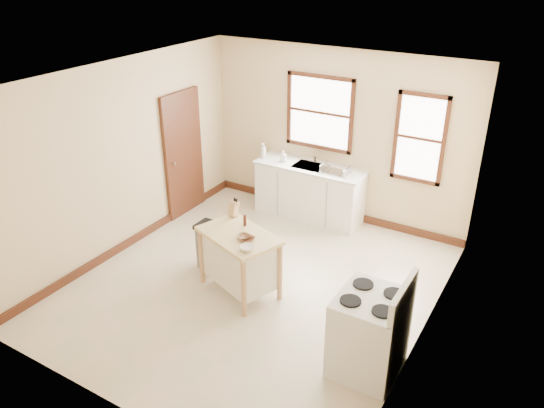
{
  "coord_description": "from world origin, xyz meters",
  "views": [
    {
      "loc": [
        3.28,
        -5.05,
        4.18
      ],
      "look_at": [
        0.04,
        0.4,
        1.07
      ],
      "focal_mm": 35.0,
      "sensor_mm": 36.0,
      "label": 1
    }
  ],
  "objects_px": {
    "bowl_b": "(247,239)",
    "gas_stove": "(370,324)",
    "pepper_grinder": "(245,220)",
    "bowl_a": "(244,237)",
    "bowl_c": "(247,248)",
    "knife_block": "(234,209)",
    "soap_bottle_b": "(283,156)",
    "kitchen_island": "(240,263)",
    "dish_rack": "(335,169)",
    "soap_bottle_a": "(263,151)",
    "trash_bin": "(210,246)"
  },
  "relations": [
    {
      "from": "soap_bottle_b",
      "to": "kitchen_island",
      "type": "relative_size",
      "value": 0.18
    },
    {
      "from": "dish_rack",
      "to": "knife_block",
      "type": "xyz_separation_m",
      "value": [
        -0.61,
        -1.97,
        -0.01
      ]
    },
    {
      "from": "bowl_b",
      "to": "gas_stove",
      "type": "height_order",
      "value": "gas_stove"
    },
    {
      "from": "pepper_grinder",
      "to": "bowl_b",
      "type": "bearing_deg",
      "value": -52.26
    },
    {
      "from": "soap_bottle_a",
      "to": "knife_block",
      "type": "distance_m",
      "value": 2.06
    },
    {
      "from": "bowl_b",
      "to": "trash_bin",
      "type": "xyz_separation_m",
      "value": [
        -0.88,
        0.36,
        -0.54
      ]
    },
    {
      "from": "pepper_grinder",
      "to": "trash_bin",
      "type": "xyz_separation_m",
      "value": [
        -0.63,
        0.04,
        -0.59
      ]
    },
    {
      "from": "kitchen_island",
      "to": "knife_block",
      "type": "bearing_deg",
      "value": 151.23
    },
    {
      "from": "dish_rack",
      "to": "bowl_c",
      "type": "distance_m",
      "value": 2.63
    },
    {
      "from": "pepper_grinder",
      "to": "bowl_a",
      "type": "relative_size",
      "value": 0.93
    },
    {
      "from": "trash_bin",
      "to": "soap_bottle_a",
      "type": "bearing_deg",
      "value": 100.56
    },
    {
      "from": "kitchen_island",
      "to": "gas_stove",
      "type": "height_order",
      "value": "gas_stove"
    },
    {
      "from": "bowl_b",
      "to": "gas_stove",
      "type": "bearing_deg",
      "value": -12.78
    },
    {
      "from": "soap_bottle_a",
      "to": "trash_bin",
      "type": "xyz_separation_m",
      "value": [
        0.37,
        -2.05,
        -0.71
      ]
    },
    {
      "from": "soap_bottle_b",
      "to": "trash_bin",
      "type": "distance_m",
      "value": 2.19
    },
    {
      "from": "soap_bottle_b",
      "to": "bowl_a",
      "type": "xyz_separation_m",
      "value": [
        0.8,
        -2.41,
        -0.13
      ]
    },
    {
      "from": "bowl_a",
      "to": "bowl_c",
      "type": "distance_m",
      "value": 0.29
    },
    {
      "from": "soap_bottle_a",
      "to": "kitchen_island",
      "type": "height_order",
      "value": "soap_bottle_a"
    },
    {
      "from": "bowl_c",
      "to": "soap_bottle_b",
      "type": "bearing_deg",
      "value": 110.71
    },
    {
      "from": "soap_bottle_b",
      "to": "bowl_a",
      "type": "height_order",
      "value": "soap_bottle_b"
    },
    {
      "from": "soap_bottle_b",
      "to": "soap_bottle_a",
      "type": "bearing_deg",
      "value": 171.05
    },
    {
      "from": "soap_bottle_b",
      "to": "bowl_b",
      "type": "bearing_deg",
      "value": -84.77
    },
    {
      "from": "bowl_b",
      "to": "gas_stove",
      "type": "relative_size",
      "value": 0.15
    },
    {
      "from": "bowl_a",
      "to": "dish_rack",
      "type": "bearing_deg",
      "value": 86.42
    },
    {
      "from": "knife_block",
      "to": "bowl_c",
      "type": "bearing_deg",
      "value": -41.46
    },
    {
      "from": "kitchen_island",
      "to": "knife_block",
      "type": "relative_size",
      "value": 5.28
    },
    {
      "from": "soap_bottle_b",
      "to": "knife_block",
      "type": "height_order",
      "value": "soap_bottle_b"
    },
    {
      "from": "kitchen_island",
      "to": "gas_stove",
      "type": "relative_size",
      "value": 0.88
    },
    {
      "from": "bowl_c",
      "to": "knife_block",
      "type": "bearing_deg",
      "value": 134.4
    },
    {
      "from": "bowl_a",
      "to": "trash_bin",
      "type": "relative_size",
      "value": 0.23
    },
    {
      "from": "gas_stove",
      "to": "kitchen_island",
      "type": "bearing_deg",
      "value": 165.88
    },
    {
      "from": "soap_bottle_b",
      "to": "bowl_a",
      "type": "bearing_deg",
      "value": -86.18
    },
    {
      "from": "dish_rack",
      "to": "bowl_c",
      "type": "xyz_separation_m",
      "value": [
        0.04,
        -2.63,
        -0.08
      ]
    },
    {
      "from": "soap_bottle_a",
      "to": "dish_rack",
      "type": "height_order",
      "value": "soap_bottle_a"
    },
    {
      "from": "kitchen_island",
      "to": "soap_bottle_b",
      "type": "bearing_deg",
      "value": 126.12
    },
    {
      "from": "soap_bottle_a",
      "to": "bowl_a",
      "type": "height_order",
      "value": "soap_bottle_a"
    },
    {
      "from": "pepper_grinder",
      "to": "bowl_a",
      "type": "bearing_deg",
      "value": -59.18
    },
    {
      "from": "pepper_grinder",
      "to": "trash_bin",
      "type": "distance_m",
      "value": 0.86
    },
    {
      "from": "soap_bottle_b",
      "to": "gas_stove",
      "type": "xyz_separation_m",
      "value": [
        2.68,
        -2.86,
        -0.42
      ]
    },
    {
      "from": "pepper_grinder",
      "to": "bowl_c",
      "type": "bearing_deg",
      "value": -54.2
    },
    {
      "from": "soap_bottle_a",
      "to": "bowl_c",
      "type": "bearing_deg",
      "value": -44.44
    },
    {
      "from": "bowl_c",
      "to": "trash_bin",
      "type": "distance_m",
      "value": 1.26
    },
    {
      "from": "soap_bottle_b",
      "to": "bowl_c",
      "type": "height_order",
      "value": "soap_bottle_b"
    },
    {
      "from": "pepper_grinder",
      "to": "bowl_c",
      "type": "xyz_separation_m",
      "value": [
        0.37,
        -0.51,
        -0.05
      ]
    },
    {
      "from": "bowl_c",
      "to": "gas_stove",
      "type": "bearing_deg",
      "value": -7.64
    },
    {
      "from": "bowl_a",
      "to": "trash_bin",
      "type": "distance_m",
      "value": 1.02
    },
    {
      "from": "soap_bottle_a",
      "to": "soap_bottle_b",
      "type": "xyz_separation_m",
      "value": [
        0.37,
        0.04,
        -0.04
      ]
    },
    {
      "from": "bowl_a",
      "to": "trash_bin",
      "type": "bearing_deg",
      "value": 157.81
    },
    {
      "from": "bowl_c",
      "to": "kitchen_island",
      "type": "bearing_deg",
      "value": 138.19
    },
    {
      "from": "dish_rack",
      "to": "trash_bin",
      "type": "xyz_separation_m",
      "value": [
        -0.95,
        -2.09,
        -0.63
      ]
    }
  ]
}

